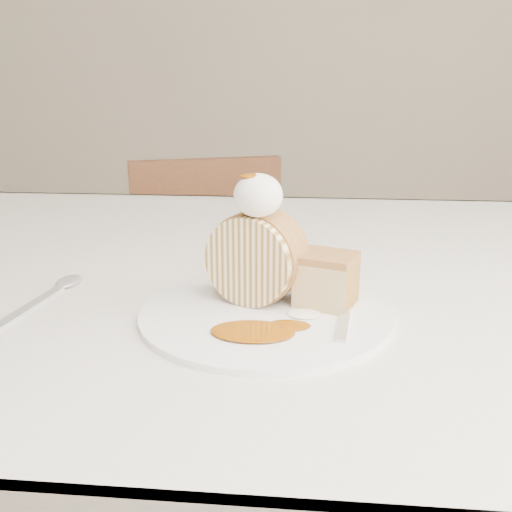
{
  "coord_description": "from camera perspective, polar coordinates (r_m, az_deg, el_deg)",
  "views": [
    {
      "loc": [
        0.09,
        -0.51,
        0.98
      ],
      "look_at": [
        0.04,
        0.03,
        0.81
      ],
      "focal_mm": 40.0,
      "sensor_mm": 36.0,
      "label": 1
    }
  ],
  "objects": [
    {
      "name": "caramel_drizzle",
      "position": [
        0.55,
        -0.49,
        8.52
      ],
      "size": [
        0.02,
        0.02,
        0.01
      ],
      "primitive_type": "ellipsoid",
      "color": "#844105",
      "rests_on": "whipped_cream"
    },
    {
      "name": "cake_chunk",
      "position": [
        0.59,
        7.05,
        -2.66
      ],
      "size": [
        0.07,
        0.07,
        0.05
      ],
      "primitive_type": "cube",
      "rotation": [
        0.0,
        0.0,
        -0.35
      ],
      "color": "#A96E40",
      "rests_on": "plate"
    },
    {
      "name": "spoon",
      "position": [
        0.64,
        -21.93,
        -4.94
      ],
      "size": [
        0.04,
        0.16,
        0.0
      ],
      "primitive_type": "cube",
      "rotation": [
        0.0,
        0.0,
        -0.13
      ],
      "color": "silver",
      "rests_on": "table"
    },
    {
      "name": "chair_far",
      "position": [
        1.59,
        -5.34,
        -2.23
      ],
      "size": [
        0.49,
        0.49,
        0.8
      ],
      "rotation": [
        0.0,
        0.0,
        3.5
      ],
      "color": "brown",
      "rests_on": "ground"
    },
    {
      "name": "fork",
      "position": [
        0.56,
        8.82,
        -6.11
      ],
      "size": [
        0.04,
        0.15,
        0.0
      ],
      "primitive_type": "cube",
      "rotation": [
        0.0,
        0.0,
        -0.12
      ],
      "color": "silver",
      "rests_on": "plate"
    },
    {
      "name": "whipped_cream",
      "position": [
        0.56,
        0.22,
        6.09
      ],
      "size": [
        0.05,
        0.05,
        0.04
      ],
      "primitive_type": "ellipsoid",
      "color": "white",
      "rests_on": "roulade_slice"
    },
    {
      "name": "roulade_slice",
      "position": [
        0.59,
        0.02,
        -0.13
      ],
      "size": [
        0.11,
        0.08,
        0.09
      ],
      "primitive_type": "cylinder",
      "rotation": [
        1.57,
        0.0,
        -0.37
      ],
      "color": "#FFE9B1",
      "rests_on": "plate"
    },
    {
      "name": "table",
      "position": [
        0.78,
        -1.6,
        -6.85
      ],
      "size": [
        1.4,
        0.9,
        0.75
      ],
      "color": "silver",
      "rests_on": "ground"
    },
    {
      "name": "caramel_pool",
      "position": [
        0.53,
        -0.34,
        -7.52
      ],
      "size": [
        0.09,
        0.07,
        0.0
      ],
      "primitive_type": null,
      "rotation": [
        0.0,
        0.0,
        -0.35
      ],
      "color": "#844105",
      "rests_on": "plate"
    },
    {
      "name": "plate",
      "position": [
        0.58,
        0.9,
        -5.77
      ],
      "size": [
        0.32,
        0.32,
        0.01
      ],
      "primitive_type": "cylinder",
      "rotation": [
        0.0,
        0.0,
        -0.35
      ],
      "color": "white",
      "rests_on": "table"
    }
  ]
}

